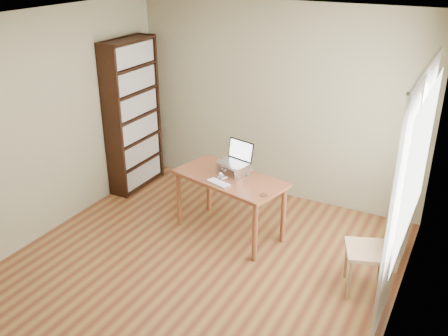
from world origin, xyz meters
The scene contains 10 objects.
room centered at (0.03, 0.01, 1.30)m, with size 4.04×4.54×2.64m.
bookshelf centered at (-1.83, 1.55, 1.05)m, with size 0.30×0.90×2.10m.
curtains centered at (1.92, 0.80, 1.17)m, with size 0.03×1.90×2.25m.
desk centered at (-0.03, 0.98, 0.64)m, with size 1.42×0.94×0.75m.
laptop_stand centered at (-0.03, 1.06, 0.83)m, with size 0.32×0.25×0.13m.
laptop centered at (-0.03, 1.12, 0.94)m, with size 0.40×0.37×0.25m.
keyboard centered at (-0.06, 0.76, 0.76)m, with size 0.32×0.21×0.02m.
coaster centered at (0.51, 0.73, 0.75)m, with size 0.09×0.09×0.01m, color #512B1B.
cat centered at (-0.03, 1.09, 0.81)m, with size 0.23×0.47×0.14m.
chair centered at (1.75, 0.65, 0.52)m, with size 0.55×0.55×0.97m.
Camera 1 is at (2.36, -3.67, 3.21)m, focal length 40.00 mm.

